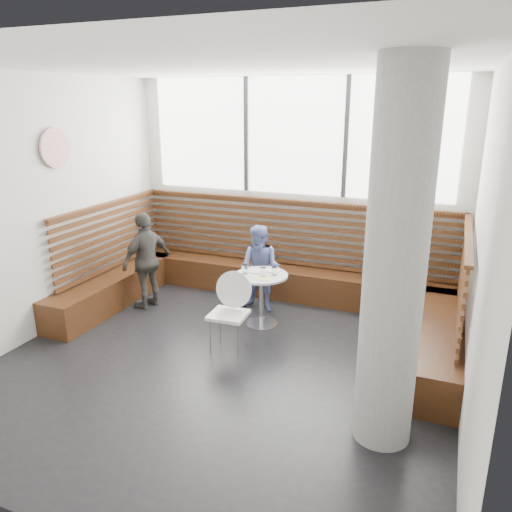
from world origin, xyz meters
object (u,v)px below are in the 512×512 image
at_px(adult_man, 390,268).
at_px(child_left, 147,261).
at_px(cafe_table, 261,289).
at_px(cafe_chair, 231,306).
at_px(child_back, 261,269).
at_px(concrete_column, 395,265).

height_order(adult_man, child_left, adult_man).
height_order(cafe_table, child_left, child_left).
bearing_deg(child_left, adult_man, 111.26).
xyz_separation_m(cafe_table, cafe_chair, (-0.10, -0.74, 0.04)).
bearing_deg(child_back, cafe_table, -64.07).
xyz_separation_m(cafe_chair, child_left, (-1.65, 0.72, 0.15)).
height_order(concrete_column, child_left, concrete_column).
relative_size(cafe_chair, child_back, 0.76).
distance_m(concrete_column, child_back, 3.17).
bearing_deg(concrete_column, child_back, 132.41).
xyz_separation_m(adult_man, child_back, (-1.78, 0.25, -0.31)).
xyz_separation_m(child_back, child_left, (-1.55, -0.49, 0.08)).
bearing_deg(adult_man, cafe_table, 111.18).
height_order(child_back, child_left, child_left).
bearing_deg(concrete_column, adult_man, 97.22).
bearing_deg(cafe_table, cafe_chair, -97.43).
xyz_separation_m(concrete_column, adult_man, (-0.25, 1.97, -0.67)).
bearing_deg(child_left, cafe_chair, 83.41).
xyz_separation_m(concrete_column, child_left, (-3.58, 1.73, -0.91)).
relative_size(cafe_table, adult_man, 0.38).
xyz_separation_m(concrete_column, cafe_chair, (-1.93, 1.01, -1.05)).
xyz_separation_m(cafe_chair, child_back, (-0.10, 1.22, 0.07)).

